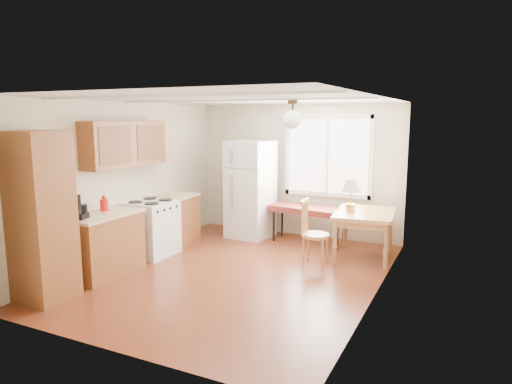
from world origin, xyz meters
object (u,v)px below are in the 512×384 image
Objects in this scene: chair at (310,227)px; bench at (309,211)px; dining_table at (365,218)px; refrigerator at (250,189)px.

bench is at bearing 105.50° from chair.
dining_table is at bearing 37.96° from chair.
dining_table is (1.10, -0.44, 0.06)m from bench.
bench is 1.50× the size of chair.
dining_table is 1.32× the size of chair.
dining_table is at bearing -4.80° from refrigerator.
refrigerator reaches higher than bench.
bench is (1.14, 0.07, -0.32)m from refrigerator.
chair is at bearing -143.96° from dining_table.
refrigerator reaches higher than dining_table.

